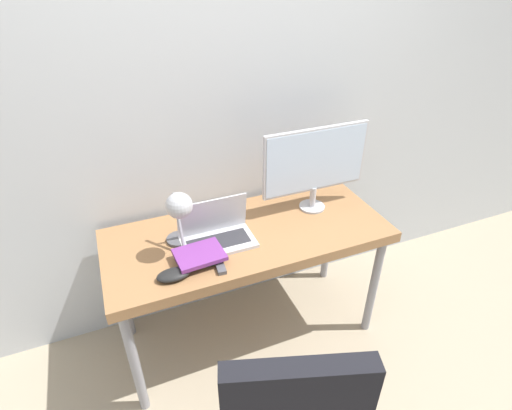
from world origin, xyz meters
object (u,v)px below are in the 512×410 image
(monitor, at_px, (316,163))
(game_controller, at_px, (174,275))
(book_stack, at_px, (200,256))
(desk_lamp, at_px, (179,211))
(laptop, at_px, (217,234))

(monitor, relative_size, game_controller, 3.93)
(book_stack, height_order, game_controller, book_stack)
(desk_lamp, bearing_deg, monitor, 9.39)
(laptop, bearing_deg, book_stack, -135.91)
(game_controller, bearing_deg, laptop, 35.66)
(monitor, bearing_deg, desk_lamp, -170.61)
(desk_lamp, height_order, game_controller, desk_lamp)
(desk_lamp, distance_m, book_stack, 0.24)
(monitor, xyz_separation_m, book_stack, (-0.74, -0.22, -0.26))
(monitor, distance_m, game_controller, 0.97)
(laptop, xyz_separation_m, game_controller, (-0.27, -0.19, -0.03))
(laptop, xyz_separation_m, monitor, (0.62, 0.10, 0.24))
(book_stack, bearing_deg, game_controller, -153.22)
(desk_lamp, relative_size, book_stack, 1.46)
(laptop, distance_m, book_stack, 0.17)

